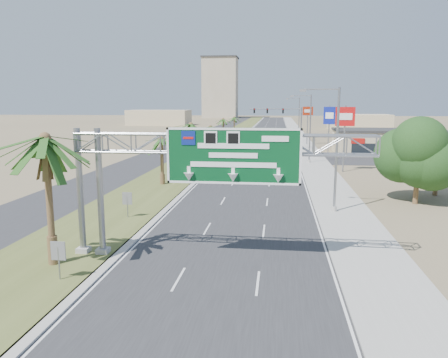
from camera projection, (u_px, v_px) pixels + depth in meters
The scene contains 30 objects.
road at pixel (268, 135), 122.49m from camera, with size 12.00×300.00×0.02m, color #28282B.
sidewalk_right at pixel (298, 135), 121.45m from camera, with size 4.00×300.00×0.10m, color #9E9B93.
median_grass at pixel (232, 134), 123.69m from camera, with size 7.00×300.00×0.12m, color #4D5626.
opposing_road at pixel (208, 134), 124.54m from camera, with size 8.00×300.00×0.02m, color #28282B.
sign_gantry at pixel (205, 154), 23.74m from camera, with size 16.75×1.24×7.50m.
palm_near at pixel (45, 139), 22.69m from camera, with size 5.70×5.70×8.35m.
palm_row_b at pixel (162, 140), 46.54m from camera, with size 3.99×3.99×5.95m.
palm_row_c at pixel (191, 125), 62.05m from camera, with size 3.99×3.99×6.75m.
palm_row_d at pixel (210, 127), 79.86m from camera, with size 3.99×3.99×5.45m.
palm_row_e at pixel (223, 120), 98.32m from camera, with size 3.99×3.99×6.15m.
palm_row_f at pixel (234, 118), 122.83m from camera, with size 3.99×3.99×5.75m.
streetlight_near at pixel (334, 155), 34.76m from camera, with size 3.27×0.44×10.00m.
streetlight_mid at pixel (309, 131), 64.09m from camera, with size 3.27×0.44×10.00m.
streetlight_far at pixel (298, 121), 99.29m from camera, with size 3.27×0.44×10.00m.
signal_mast at pixel (290, 124), 83.85m from camera, with size 10.28×0.71×8.00m.
store_building at pixel (388, 142), 76.47m from camera, with size 18.00×10.00×4.00m, color #CCB88A.
oak_near at pixel (419, 153), 37.77m from camera, with size 4.50×4.50×6.80m.
oak_far at pixel (438, 156), 41.44m from camera, with size 3.50×3.50×5.60m.
median_signback_a at pixel (58, 254), 21.50m from camera, with size 0.75×0.08×2.08m.
median_signback_b at pixel (127, 200), 33.32m from camera, with size 0.75×0.08×2.08m.
tower_distant at pixel (220, 88), 260.23m from camera, with size 20.00×16.00×35.00m, color tan.
building_distant_left at pixel (159, 118), 176.30m from camera, with size 24.00×14.00×6.00m, color #CCB88A.
building_distant_right at pixel (359, 122), 147.76m from camera, with size 20.00×12.00×5.00m, color #CCB88A.
car_left_lane at pixel (230, 173), 50.18m from camera, with size 1.88×4.67×1.59m, color black.
car_mid_lane at pixel (267, 151), 74.60m from camera, with size 1.52×4.37×1.44m, color maroon.
car_right_lane at pixel (284, 155), 69.43m from camera, with size 2.31×5.01×1.39m, color gray.
car_far at pixel (262, 138), 101.05m from camera, with size 1.93×4.75×1.38m, color black.
pole_sign_red_near at pixel (345, 120), 55.41m from camera, with size 2.42×0.50×8.49m.
pole_sign_blue at pixel (329, 118), 75.66m from camera, with size 1.95×1.07×8.34m.
pole_sign_red_far at pixel (308, 114), 92.19m from camera, with size 2.20×0.86×8.23m.
Camera 1 is at (2.84, -13.39, 8.78)m, focal length 35.00 mm.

